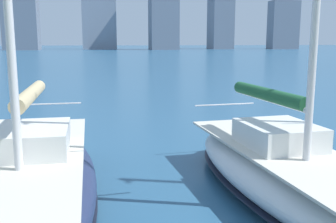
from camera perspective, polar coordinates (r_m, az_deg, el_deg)
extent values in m
cube|color=slate|center=(178.50, 16.39, 11.93)|extent=(11.85, 7.00, 20.13)
cube|color=slate|center=(174.30, 7.65, 13.36)|extent=(8.91, 11.63, 26.57)
cube|color=slate|center=(160.51, -0.67, 14.84)|extent=(10.85, 11.96, 32.79)
cube|color=gray|center=(168.83, -9.98, 13.76)|extent=(13.82, 6.18, 28.67)
cube|color=slate|center=(163.22, -20.70, 14.06)|extent=(12.83, 9.36, 32.45)
ellipsoid|color=silver|center=(9.60, 17.05, -9.09)|extent=(3.40, 8.74, 1.09)
ellipsoid|color=black|center=(9.70, 16.96, -10.77)|extent=(3.42, 8.78, 0.10)
cube|color=beige|center=(9.43, 17.24, -5.79)|extent=(2.83, 7.67, 0.06)
cube|color=silver|center=(9.77, 15.76, -3.30)|extent=(1.75, 2.01, 0.55)
cylinder|color=silver|center=(10.18, 14.17, 1.75)|extent=(0.43, 3.58, 0.12)
cylinder|color=#1E5633|center=(10.16, 14.20, 2.42)|extent=(0.61, 3.31, 0.32)
cylinder|color=silver|center=(12.66, 8.24, 1.02)|extent=(1.99, 0.22, 0.04)
ellipsoid|color=navy|center=(8.90, -19.78, -10.50)|extent=(3.18, 9.35, 1.18)
ellipsoid|color=black|center=(9.02, -19.65, -12.43)|extent=(3.20, 9.40, 0.10)
cube|color=beige|center=(8.70, -20.02, -6.67)|extent=(2.63, 8.22, 0.06)
cube|color=silver|center=(9.16, -19.64, -3.84)|extent=(1.80, 2.09, 0.55)
cylinder|color=silver|center=(9.69, -19.34, 1.60)|extent=(0.25, 3.89, 0.12)
cylinder|color=#C6B284|center=(9.67, -19.38, 2.30)|extent=(0.44, 3.59, 0.32)
cylinder|color=silver|center=(12.63, -17.42, 1.04)|extent=(2.16, 0.11, 0.04)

